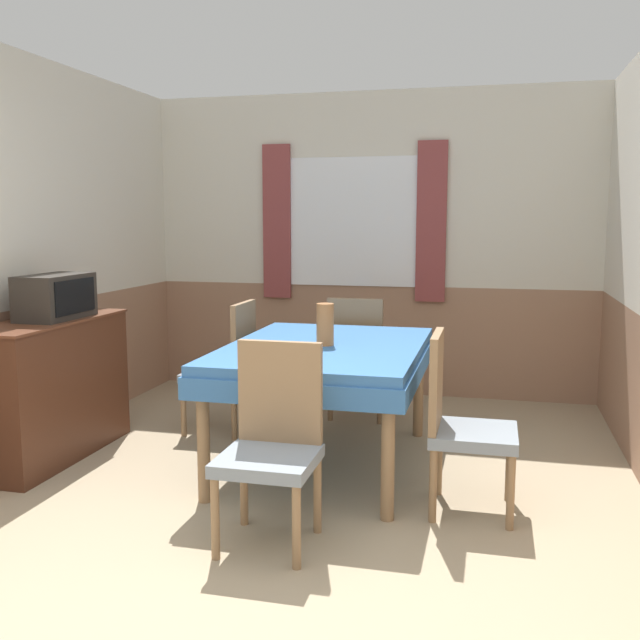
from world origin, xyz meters
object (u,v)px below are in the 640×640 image
dining_table (325,361)px  chair_head_window (358,355)px  sideboard (50,388)px  tv (56,297)px  chair_left_far (228,364)px  chair_head_near (273,439)px  chair_right_near (460,419)px  vase (325,324)px

dining_table → chair_head_window: bearing=90.0°
sideboard → tv: tv is taller
dining_table → chair_left_far: chair_left_far is taller
chair_head_window → chair_head_near: bearing=-90.0°
chair_head_near → tv: bearing=-26.7°
chair_right_near → chair_left_far: bearing=-121.6°
chair_right_near → chair_head_window: bearing=-152.2°
dining_table → vase: bearing=-80.0°
sideboard → chair_left_far: bearing=41.2°
chair_head_near → vase: 1.13m
tv → chair_left_far: bearing=40.4°
chair_right_near → tv: size_ratio=1.81×
chair_head_near → tv: size_ratio=1.81×
chair_left_far → chair_head_near: 1.81m
chair_head_near → chair_right_near: bearing=-146.4°
sideboard → chair_head_near: bearing=-24.7°
dining_table → vase: 0.23m
chair_head_window → tv: 2.22m
chair_left_far → chair_right_near: bearing=-121.6°
dining_table → sideboard: 1.78m
chair_head_window → chair_head_near: same height
chair_left_far → chair_head_near: same height
chair_head_near → vase: bearing=-90.2°
sideboard → vase: bearing=8.1°
sideboard → dining_table: bearing=8.9°
chair_head_window → tv: size_ratio=1.81×
tv → vase: (1.72, 0.19, -0.15)m
chair_head_near → vase: size_ratio=3.69×
chair_head_window → vase: 1.17m
chair_left_far → vase: bearing=-122.7°
chair_right_near → tv: (-2.56, 0.30, 0.54)m
chair_left_far → tv: tv is taller
dining_table → chair_left_far: 1.01m
chair_left_far → tv: 1.26m
dining_table → chair_head_near: 1.09m
dining_table → chair_head_near: bearing=-90.0°
sideboard → tv: size_ratio=2.34×
chair_right_near → sideboard: chair_right_near is taller
chair_left_far → vase: (0.85, -0.54, 0.40)m
vase → chair_head_window: bearing=90.2°
tv → vase: bearing=6.5°
chair_right_near → chair_head_window: 1.81m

